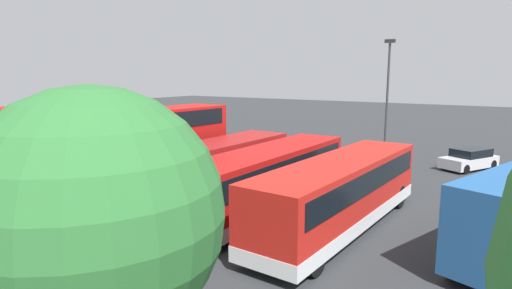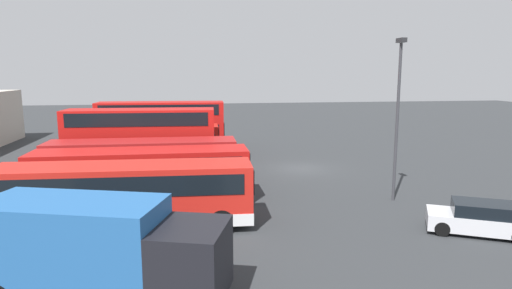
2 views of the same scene
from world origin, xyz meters
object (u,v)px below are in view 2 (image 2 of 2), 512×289
Objects in this scene: bus_single_deck_fifth at (153,143)px; bus_single_deck_seventh at (158,131)px; bus_single_deck_second at (142,174)px; bus_double_decker_sixth at (161,126)px; bus_single_deck_near_end at (125,194)px; bus_single_deck_third at (143,162)px; car_hatchback_silver at (479,218)px; box_truck_blue at (99,249)px; bus_double_decker_fourth at (141,140)px; lamp_post_tall at (398,109)px.

bus_single_deck_fifth is 0.86× the size of bus_single_deck_seventh.
bus_double_decker_sixth reaches higher than bus_single_deck_second.
bus_single_deck_near_end and bus_single_deck_third have the same top height.
bus_single_deck_near_end is 3.79m from bus_single_deck_second.
bus_single_deck_third is 18.45m from car_hatchback_silver.
box_truck_blue reaches higher than bus_single_deck_second.
bus_double_decker_fourth is 2.27× the size of car_hatchback_silver.
box_truck_blue is at bearing 179.96° from bus_single_deck_fifth.
bus_single_deck_third is 15.20m from lamp_post_tall.
lamp_post_tall reaches higher than bus_single_deck_second.
bus_single_deck_fifth is at bearing 172.99° from bus_double_decker_sixth.
bus_double_decker_sixth is at bearing -7.56° from bus_double_decker_fourth.
car_hatchback_silver is at bearing -145.28° from bus_double_decker_sixth.
bus_single_deck_second reaches higher than car_hatchback_silver.
bus_double_decker_fourth is 0.87× the size of bus_single_deck_seventh.
bus_double_decker_fourth reaches higher than bus_single_deck_third.
bus_single_deck_fifth is 2.26× the size of car_hatchback_silver.
bus_double_decker_sixth reaches higher than bus_single_deck_third.
bus_single_deck_fifth is at bearing 49.03° from lamp_post_tall.
bus_double_decker_sixth is 1.37× the size of box_truck_blue.
lamp_post_tall is at bearing 13.94° from car_hatchback_silver.
bus_single_deck_third reaches higher than car_hatchback_silver.
bus_double_decker_fourth is 3.58m from bus_single_deck_fifth.
bus_single_deck_second is at bearing -178.70° from bus_single_deck_fifth.
bus_double_decker_fourth reaches higher than car_hatchback_silver.
bus_single_deck_third is at bearing 4.54° from bus_single_deck_second.
bus_single_deck_seventh is 29.34m from car_hatchback_silver.
bus_single_deck_second is at bearing 65.42° from car_hatchback_silver.
box_truck_blue is (-6.54, -0.12, 0.08)m from bus_single_deck_near_end.
bus_single_deck_third is 1.44× the size of box_truck_blue.
bus_single_deck_near_end is 21.88m from bus_single_deck_seventh.
bus_single_deck_second and bus_single_deck_fifth have the same top height.
bus_single_deck_fifth is at bearing 41.13° from car_hatchback_silver.
bus_double_decker_fourth is (7.18, 0.74, 0.82)m from bus_single_deck_second.
box_truck_blue is (-24.80, 0.49, -0.74)m from bus_double_decker_sixth.
bus_single_deck_second is 1.30× the size of lamp_post_tall.
bus_single_deck_fifth is at bearing -0.20° from bus_single_deck_third.
bus_single_deck_seventh is (14.74, 0.03, 0.00)m from bus_single_deck_third.
bus_single_deck_seventh is (10.93, -0.44, -0.82)m from bus_double_decker_fourth.
bus_double_decker_sixth is at bearing -2.58° from bus_single_deck_third.
bus_single_deck_near_end is 1.02× the size of bus_single_deck_third.
bus_single_deck_second is 18.11m from bus_single_deck_seventh.
bus_double_decker_fourth is at bearing 59.03° from lamp_post_tall.
bus_single_deck_second is at bearing -5.67° from bus_single_deck_near_end.
bus_single_deck_second is 3.38m from bus_single_deck_third.
bus_single_deck_near_end is at bearing 1.04° from box_truck_blue.
bus_double_decker_sixth is at bearing -0.92° from bus_single_deck_second.
box_truck_blue is 0.90× the size of lamp_post_tall.
bus_single_deck_second is (3.77, -0.37, -0.00)m from bus_single_deck_near_end.
car_hatchback_silver is at bearing -138.87° from bus_single_deck_fifth.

